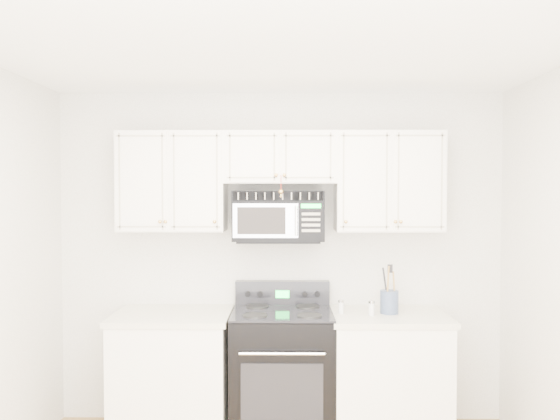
{
  "coord_description": "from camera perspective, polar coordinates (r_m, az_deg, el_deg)",
  "views": [
    {
      "loc": [
        0.04,
        -2.57,
        1.82
      ],
      "look_at": [
        0.0,
        1.3,
        1.69
      ],
      "focal_mm": 35.0,
      "sensor_mm": 36.0,
      "label": 1
    }
  ],
  "objects": [
    {
      "name": "room",
      "position": [
        2.62,
        -0.27,
        -9.46
      ],
      "size": [
        3.51,
        3.51,
        2.61
      ],
      "color": "olive",
      "rests_on": "ground"
    },
    {
      "name": "base_cabinet_left",
      "position": [
        4.33,
        -11.12,
        -16.9
      ],
      "size": [
        0.86,
        0.65,
        0.92
      ],
      "color": "white",
      "rests_on": "ground"
    },
    {
      "name": "base_cabinet_right",
      "position": [
        4.31,
        11.2,
        -16.96
      ],
      "size": [
        0.86,
        0.65,
        0.92
      ],
      "color": "white",
      "rests_on": "ground"
    },
    {
      "name": "range",
      "position": [
        4.23,
        0.24,
        -16.49
      ],
      "size": [
        0.74,
        0.67,
        1.11
      ],
      "color": "black",
      "rests_on": "ground"
    },
    {
      "name": "upper_cabinets",
      "position": [
        4.16,
        0.04,
        3.5
      ],
      "size": [
        2.44,
        0.37,
        0.75
      ],
      "color": "white",
      "rests_on": "ground"
    },
    {
      "name": "microwave",
      "position": [
        4.15,
        -0.17,
        -0.56
      ],
      "size": [
        0.68,
        0.39,
        0.38
      ],
      "color": "black",
      "rests_on": "ground"
    },
    {
      "name": "utensil_crock",
      "position": [
        4.16,
        11.34,
        -9.34
      ],
      "size": [
        0.13,
        0.13,
        0.36
      ],
      "color": "#41506E",
      "rests_on": "base_cabinet_right"
    },
    {
      "name": "shaker_salt",
      "position": [
        4.11,
        6.4,
        -10.01
      ],
      "size": [
        0.04,
        0.04,
        0.1
      ],
      "color": "silver",
      "rests_on": "base_cabinet_right"
    },
    {
      "name": "shaker_pepper",
      "position": [
        4.07,
        9.54,
        -10.07
      ],
      "size": [
        0.05,
        0.05,
        0.11
      ],
      "color": "silver",
      "rests_on": "base_cabinet_right"
    }
  ]
}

